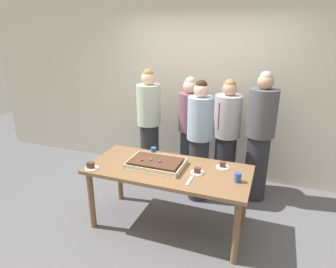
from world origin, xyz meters
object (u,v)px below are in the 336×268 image
(person_striped_tie_right, at_px, (189,130))
(person_green_shirt_behind, at_px, (199,140))
(cake_server_utensil, at_px, (189,181))
(person_left_edge_reaching, at_px, (260,137))
(drink_cup_nearest, at_px, (238,177))
(party_table, at_px, (168,176))
(drink_cup_middle, at_px, (154,151))
(plated_slice_near_right, at_px, (197,172))
(person_serving_front, at_px, (226,135))
(plated_slice_far_left, at_px, (223,166))
(plated_slice_near_left, at_px, (91,167))
(sheet_cake, at_px, (156,163))
(person_far_right_suit, at_px, (149,125))

(person_striped_tie_right, bearing_deg, person_green_shirt_behind, 35.75)
(cake_server_utensil, relative_size, person_left_edge_reaching, 0.11)
(person_green_shirt_behind, bearing_deg, drink_cup_nearest, 60.97)
(cake_server_utensil, bearing_deg, party_table, 146.47)
(drink_cup_nearest, bearing_deg, drink_cup_middle, 163.09)
(plated_slice_near_right, height_order, person_left_edge_reaching, person_left_edge_reaching)
(plated_slice_near_right, bearing_deg, person_serving_front, 84.51)
(party_table, height_order, drink_cup_middle, drink_cup_middle)
(plated_slice_far_left, bearing_deg, cake_server_utensil, -121.20)
(plated_slice_near_left, xyz_separation_m, drink_cup_nearest, (1.57, 0.27, 0.02))
(plated_slice_near_right, xyz_separation_m, drink_cup_nearest, (0.43, -0.04, 0.03))
(party_table, height_order, plated_slice_far_left, plated_slice_far_left)
(sheet_cake, height_order, person_striped_tie_right, person_striped_tie_right)
(plated_slice_near_left, distance_m, person_striped_tie_right, 1.61)
(drink_cup_middle, bearing_deg, person_green_shirt_behind, 44.66)
(plated_slice_far_left, bearing_deg, drink_cup_nearest, -53.27)
(person_serving_front, bearing_deg, drink_cup_nearest, 42.70)
(drink_cup_middle, xyz_separation_m, person_striped_tie_right, (0.21, 0.85, 0.03))
(cake_server_utensil, relative_size, person_serving_front, 0.12)
(party_table, bearing_deg, sheet_cake, 178.90)
(plated_slice_near_left, bearing_deg, person_striped_tie_right, 63.81)
(sheet_cake, distance_m, person_left_edge_reaching, 1.47)
(plated_slice_near_left, bearing_deg, person_serving_front, 49.48)
(party_table, xyz_separation_m, person_green_shirt_behind, (0.16, 0.74, 0.19))
(person_striped_tie_right, distance_m, person_far_right_suit, 0.61)
(plated_slice_near_left, xyz_separation_m, plated_slice_far_left, (1.37, 0.54, -0.01))
(plated_slice_near_left, xyz_separation_m, person_far_right_suit, (0.12, 1.34, 0.10))
(sheet_cake, relative_size, person_green_shirt_behind, 0.38)
(sheet_cake, distance_m, person_serving_front, 1.29)
(plated_slice_near_left, xyz_separation_m, person_serving_front, (1.25, 1.46, 0.04))
(person_green_shirt_behind, bearing_deg, plated_slice_near_left, -19.57)
(plated_slice_far_left, bearing_deg, plated_slice_near_right, -134.75)
(cake_server_utensil, bearing_deg, person_striped_tie_right, 106.68)
(sheet_cake, bearing_deg, person_green_shirt_behind, 67.01)
(plated_slice_far_left, xyz_separation_m, cake_server_utensil, (-0.26, -0.43, -0.02))
(party_table, xyz_separation_m, plated_slice_near_right, (0.34, -0.01, 0.11))
(plated_slice_near_left, xyz_separation_m, plated_slice_near_right, (1.14, 0.31, -0.01))
(plated_slice_near_left, distance_m, drink_cup_nearest, 1.60)
(plated_slice_far_left, distance_m, drink_cup_nearest, 0.34)
(party_table, height_order, sheet_cake, sheet_cake)
(person_serving_front, bearing_deg, party_table, 6.18)
(sheet_cake, bearing_deg, party_table, -1.10)
(person_green_shirt_behind, height_order, person_left_edge_reaching, person_left_edge_reaching)
(plated_slice_far_left, bearing_deg, person_serving_front, 97.46)
(sheet_cake, bearing_deg, person_left_edge_reaching, 44.25)
(plated_slice_near_right, bearing_deg, person_left_edge_reaching, 61.40)
(plated_slice_near_left, bearing_deg, drink_cup_middle, 49.77)
(cake_server_utensil, distance_m, person_left_edge_reaching, 1.37)
(party_table, relative_size, sheet_cake, 2.91)
(plated_slice_near_right, relative_size, plated_slice_far_left, 1.00)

